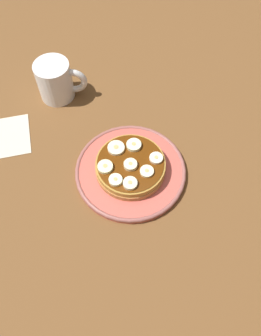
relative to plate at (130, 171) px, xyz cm
name	(u,v)px	position (x,y,z in cm)	size (l,w,h in cm)	color
ground_plane	(130,176)	(0.00, 0.00, -2.31)	(140.00, 140.00, 3.00)	brown
plate	(130,171)	(0.00, 0.00, 0.00)	(22.97, 22.97, 1.51)	#CC594C
pancake_stack	(131,167)	(0.09, -0.13, 1.86)	(14.77, 14.47, 2.88)	#B87841
banana_slice_0	(129,165)	(-0.27, -0.73, 3.66)	(2.69, 2.69, 1.07)	#F8EAB7
banana_slice_1	(116,148)	(-2.98, 3.26, 3.56)	(3.49, 3.49, 0.86)	beige
banana_slice_2	(134,145)	(0.62, 3.97, 3.64)	(3.05, 3.05, 1.03)	#EFF3C1
banana_slice_3	(147,171)	(3.22, -2.10, 3.52)	(2.73, 2.73, 0.78)	#FCEFBB
banana_slice_4	(156,158)	(5.11, 0.95, 3.54)	(2.73, 2.73, 0.83)	#F6E2C3
banana_slice_5	(116,180)	(-2.80, -4.14, 3.58)	(2.66, 2.66, 0.91)	#F2F2BD
banana_slice_6	(105,167)	(-4.95, -1.27, 3.61)	(3.05, 3.05, 0.97)	#F1F4B8
banana_slice_7	(131,183)	(0.12, -4.85, 3.61)	(2.80, 2.80, 0.97)	beige
coffee_mug	(56,80)	(-17.43, 21.47, 3.97)	(11.59, 8.06, 9.29)	white
napkin	(5,137)	(-28.23, 8.63, -0.66)	(11.00, 11.00, 0.30)	beige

